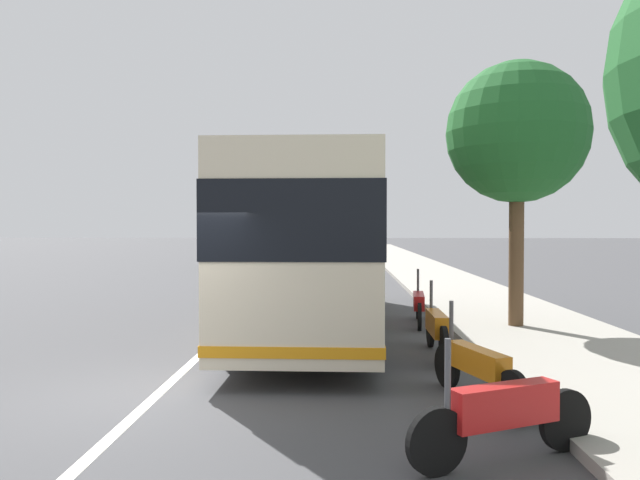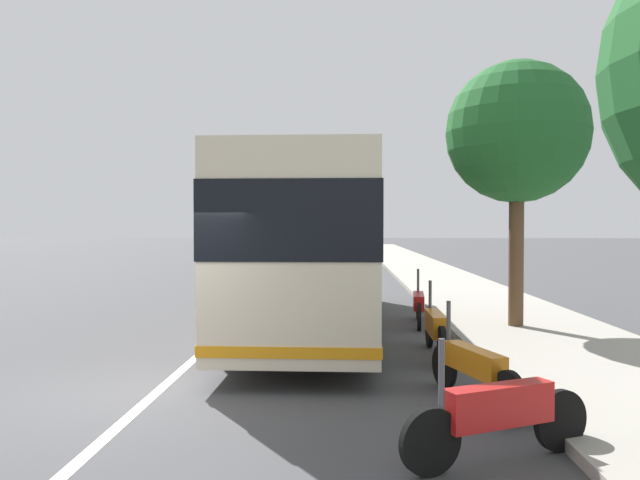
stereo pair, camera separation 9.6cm
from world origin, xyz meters
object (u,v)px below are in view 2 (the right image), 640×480
at_px(roadside_tree_mid_block, 517,134).
at_px(car_oncoming, 336,243).
at_px(car_side_street, 327,255).
at_px(motorcycle_by_tree, 498,414).
at_px(motorcycle_nearest_curb, 435,328).
at_px(car_ahead_same_lane, 345,248).
at_px(motorcycle_angled, 419,304).
at_px(car_behind_bus, 253,255).
at_px(motorcycle_far_end, 473,368).
at_px(coach_bus, 315,240).

bearing_deg(roadside_tree_mid_block, car_oncoming, 5.96).
distance_m(car_side_street, roadside_tree_mid_block, 20.51).
bearing_deg(car_side_street, roadside_tree_mid_block, -163.97).
bearing_deg(motorcycle_by_tree, motorcycle_nearest_curb, -116.91).
height_order(motorcycle_nearest_curb, car_ahead_same_lane, car_ahead_same_lane).
relative_size(motorcycle_angled, roadside_tree_mid_block, 0.40).
height_order(motorcycle_nearest_curb, car_behind_bus, car_behind_bus).
bearing_deg(roadside_tree_mid_block, motorcycle_angled, 64.38).
xyz_separation_m(car_side_street, car_behind_bus, (0.06, 4.02, -0.03)).
distance_m(motorcycle_far_end, motorcycle_angled, 6.47).
relative_size(car_ahead_same_lane, car_side_street, 0.97).
relative_size(coach_bus, car_oncoming, 2.42).
relative_size(motorcycle_by_tree, car_ahead_same_lane, 0.52).
height_order(motorcycle_far_end, roadside_tree_mid_block, roadside_tree_mid_block).
bearing_deg(coach_bus, motorcycle_nearest_curb, -141.43).
bearing_deg(motorcycle_far_end, car_behind_bus, -3.24).
bearing_deg(car_oncoming, car_behind_bus, 165.81).
bearing_deg(car_side_street, coach_bus, -176.57).
relative_size(car_oncoming, roadside_tree_mid_block, 0.80).
distance_m(motorcycle_angled, car_side_street, 18.88).
bearing_deg(car_side_street, car_oncoming, 2.14).
bearing_deg(car_oncoming, motorcycle_nearest_curb, 178.89).
bearing_deg(car_ahead_same_lane, car_oncoming, 5.51).
distance_m(motorcycle_far_end, roadside_tree_mid_block, 7.04).
bearing_deg(coach_bus, motorcycle_angled, -75.23).
xyz_separation_m(car_ahead_same_lane, car_behind_bus, (-13.01, 5.02, 0.05)).
bearing_deg(car_behind_bus, car_side_street, 84.64).
relative_size(coach_bus, motorcycle_far_end, 5.21).
xyz_separation_m(motorcycle_nearest_curb, car_side_street, (22.23, 2.56, 0.26)).
xyz_separation_m(motorcycle_far_end, motorcycle_nearest_curb, (2.92, 0.07, 0.02)).
xyz_separation_m(motorcycle_nearest_curb, roadside_tree_mid_block, (2.59, -2.13, 3.82)).
xyz_separation_m(motorcycle_far_end, car_side_street, (25.15, 2.63, 0.28)).
bearing_deg(coach_bus, car_oncoming, 1.14).
bearing_deg(motorcycle_angled, motorcycle_far_end, -174.72).
xyz_separation_m(car_oncoming, roadside_tree_mid_block, (-43.27, -4.52, 3.58)).
bearing_deg(car_oncoming, car_ahead_same_lane, -179.63).
distance_m(motorcycle_nearest_curb, car_oncoming, 45.93).
relative_size(car_side_street, roadside_tree_mid_block, 0.69).
height_order(car_ahead_same_lane, car_oncoming, car_oncoming).
height_order(motorcycle_nearest_curb, car_side_street, car_side_street).
relative_size(coach_bus, roadside_tree_mid_block, 1.94).
xyz_separation_m(coach_bus, roadside_tree_mid_block, (-0.37, -4.41, 2.32)).
relative_size(motorcycle_by_tree, car_side_street, 0.50).
xyz_separation_m(motorcycle_angled, car_ahead_same_lane, (31.75, 1.70, 0.20)).
bearing_deg(roadside_tree_mid_block, coach_bus, 85.25).
bearing_deg(car_ahead_same_lane, coach_bus, 179.79).
height_order(motorcycle_far_end, motorcycle_nearest_curb, motorcycle_nearest_curb).
bearing_deg(car_oncoming, motorcycle_far_end, 178.79).
bearing_deg(motorcycle_angled, coach_bus, 109.66).
xyz_separation_m(coach_bus, motorcycle_by_tree, (-7.90, -2.16, -1.51)).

